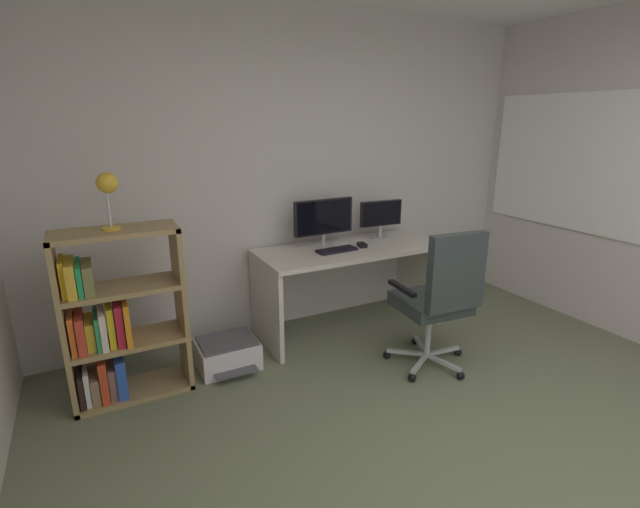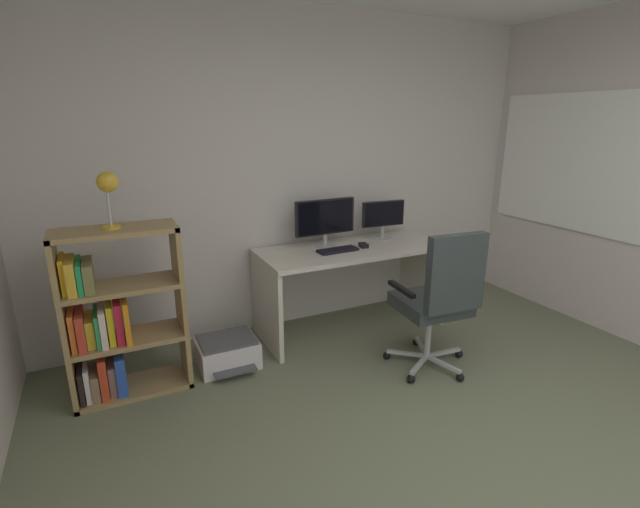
% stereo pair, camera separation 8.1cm
% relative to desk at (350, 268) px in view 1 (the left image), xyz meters
% --- Properties ---
extents(wall_back, '(4.49, 0.10, 2.67)m').
position_rel_desk_xyz_m(wall_back, '(-0.27, 0.42, 0.78)').
color(wall_back, silver).
rests_on(wall_back, ground).
extents(window_pane, '(0.01, 1.49, 1.11)m').
position_rel_desk_xyz_m(window_pane, '(1.97, -0.52, 0.86)').
color(window_pane, white).
extents(window_frame, '(0.02, 1.57, 1.19)m').
position_rel_desk_xyz_m(window_frame, '(1.97, -0.52, 0.86)').
color(window_frame, white).
extents(desk, '(1.59, 0.68, 0.74)m').
position_rel_desk_xyz_m(desk, '(0.00, 0.00, 0.00)').
color(desk, beige).
rests_on(desk, ground).
extents(monitor_main, '(0.54, 0.18, 0.40)m').
position_rel_desk_xyz_m(monitor_main, '(-0.19, 0.12, 0.43)').
color(monitor_main, '#B2B5B7').
rests_on(monitor_main, desk).
extents(monitor_secondary, '(0.41, 0.18, 0.35)m').
position_rel_desk_xyz_m(monitor_secondary, '(0.40, 0.12, 0.40)').
color(monitor_secondary, '#B2B5B7').
rests_on(monitor_secondary, desk).
extents(keyboard, '(0.35, 0.15, 0.02)m').
position_rel_desk_xyz_m(keyboard, '(-0.16, -0.06, 0.20)').
color(keyboard, black).
rests_on(keyboard, desk).
extents(computer_mouse, '(0.08, 0.11, 0.03)m').
position_rel_desk_xyz_m(computer_mouse, '(0.09, -0.04, 0.21)').
color(computer_mouse, black).
rests_on(computer_mouse, desk).
extents(office_chair, '(0.62, 0.63, 1.08)m').
position_rel_desk_xyz_m(office_chair, '(0.19, -0.91, 0.04)').
color(office_chair, '#B7BABC').
rests_on(office_chair, ground).
extents(bookshelf, '(0.74, 0.33, 1.14)m').
position_rel_desk_xyz_m(bookshelf, '(-1.90, -0.20, -0.04)').
color(bookshelf, '#9E7E4F').
rests_on(bookshelf, ground).
extents(desk_lamp, '(0.13, 0.13, 0.35)m').
position_rel_desk_xyz_m(desk_lamp, '(-1.82, -0.20, 0.84)').
color(desk_lamp, gold).
rests_on(desk_lamp, bookshelf).
extents(printer, '(0.43, 0.44, 0.22)m').
position_rel_desk_xyz_m(printer, '(-1.15, -0.17, -0.44)').
color(printer, silver).
rests_on(printer, ground).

